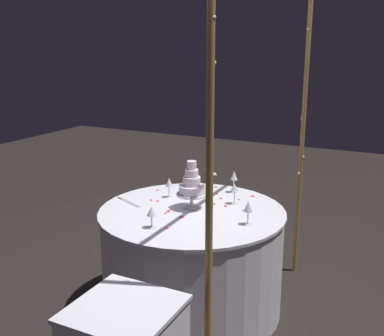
# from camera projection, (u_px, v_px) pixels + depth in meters

# --- Properties ---
(ground_plane) EXTENTS (12.00, 12.00, 0.00)m
(ground_plane) POSITION_uv_depth(u_px,v_px,m) (192.00, 306.00, 3.46)
(ground_plane) COLOR black
(decorative_arch) EXTENTS (1.85, 0.05, 2.26)m
(decorative_arch) POSITION_uv_depth(u_px,v_px,m) (270.00, 119.00, 2.86)
(decorative_arch) COLOR olive
(decorative_arch) RESTS_ON ground
(main_table) EXTENTS (1.32, 1.32, 0.77)m
(main_table) POSITION_uv_depth(u_px,v_px,m) (192.00, 260.00, 3.37)
(main_table) COLOR white
(main_table) RESTS_ON ground
(tiered_cake) EXTENTS (0.22, 0.22, 0.35)m
(tiered_cake) POSITION_uv_depth(u_px,v_px,m) (192.00, 185.00, 3.27)
(tiered_cake) COLOR silver
(tiered_cake) RESTS_ON main_table
(wine_glass_0) EXTENTS (0.06, 0.06, 0.14)m
(wine_glass_0) POSITION_uv_depth(u_px,v_px,m) (152.00, 212.00, 2.93)
(wine_glass_0) COLOR silver
(wine_glass_0) RESTS_ON main_table
(wine_glass_1) EXTENTS (0.06, 0.06, 0.15)m
(wine_glass_1) POSITION_uv_depth(u_px,v_px,m) (235.00, 189.00, 3.37)
(wine_glass_1) COLOR silver
(wine_glass_1) RESTS_ON main_table
(wine_glass_2) EXTENTS (0.06, 0.06, 0.16)m
(wine_glass_2) POSITION_uv_depth(u_px,v_px,m) (191.00, 183.00, 3.49)
(wine_glass_2) COLOR silver
(wine_glass_2) RESTS_ON main_table
(wine_glass_3) EXTENTS (0.06, 0.06, 0.18)m
(wine_glass_3) POSITION_uv_depth(u_px,v_px,m) (234.00, 177.00, 3.63)
(wine_glass_3) COLOR silver
(wine_glass_3) RESTS_ON main_table
(wine_glass_4) EXTENTS (0.06, 0.06, 0.16)m
(wine_glass_4) POSITION_uv_depth(u_px,v_px,m) (248.00, 208.00, 2.98)
(wine_glass_4) COLOR silver
(wine_glass_4) RESTS_ON main_table
(wine_glass_5) EXTENTS (0.06, 0.06, 0.15)m
(wine_glass_5) POSITION_uv_depth(u_px,v_px,m) (169.00, 183.00, 3.52)
(wine_glass_5) COLOR silver
(wine_glass_5) RESTS_ON main_table
(cake_knife) EXTENTS (0.14, 0.28, 0.01)m
(cake_knife) POSITION_uv_depth(u_px,v_px,m) (128.00, 201.00, 3.44)
(cake_knife) COLOR silver
(cake_knife) RESTS_ON main_table
(rose_petal_0) EXTENTS (0.03, 0.04, 0.00)m
(rose_petal_0) POSITION_uv_depth(u_px,v_px,m) (253.00, 196.00, 3.56)
(rose_petal_0) COLOR #E02D47
(rose_petal_0) RESTS_ON main_table
(rose_petal_1) EXTENTS (0.03, 0.03, 0.00)m
(rose_petal_1) POSITION_uv_depth(u_px,v_px,m) (171.00, 209.00, 3.28)
(rose_petal_1) COLOR #E02D47
(rose_petal_1) RESTS_ON main_table
(rose_petal_2) EXTENTS (0.03, 0.03, 0.00)m
(rose_petal_2) POSITION_uv_depth(u_px,v_px,m) (239.00, 200.00, 3.48)
(rose_petal_2) COLOR #E02D47
(rose_petal_2) RESTS_ON main_table
(rose_petal_3) EXTENTS (0.03, 0.04, 0.00)m
(rose_petal_3) POSITION_uv_depth(u_px,v_px,m) (182.00, 217.00, 3.13)
(rose_petal_3) COLOR #E02D47
(rose_petal_3) RESTS_ON main_table
(rose_petal_4) EXTENTS (0.03, 0.04, 0.00)m
(rose_petal_4) POSITION_uv_depth(u_px,v_px,m) (226.00, 206.00, 3.35)
(rose_petal_4) COLOR #E02D47
(rose_petal_4) RESTS_ON main_table
(rose_petal_5) EXTENTS (0.03, 0.03, 0.00)m
(rose_petal_5) POSITION_uv_depth(u_px,v_px,m) (158.00, 201.00, 3.45)
(rose_petal_5) COLOR #E02D47
(rose_petal_5) RESTS_ON main_table
(rose_petal_6) EXTENTS (0.03, 0.04, 0.00)m
(rose_petal_6) POSITION_uv_depth(u_px,v_px,m) (151.00, 200.00, 3.47)
(rose_petal_6) COLOR #E02D47
(rose_petal_6) RESTS_ON main_table
(rose_petal_7) EXTENTS (0.05, 0.04, 0.00)m
(rose_petal_7) POSITION_uv_depth(u_px,v_px,m) (168.00, 211.00, 3.24)
(rose_petal_7) COLOR #E02D47
(rose_petal_7) RESTS_ON main_table
(rose_petal_8) EXTENTS (0.03, 0.03, 0.00)m
(rose_petal_8) POSITION_uv_depth(u_px,v_px,m) (166.00, 213.00, 3.20)
(rose_petal_8) COLOR #E02D47
(rose_petal_8) RESTS_ON main_table
(rose_petal_9) EXTENTS (0.04, 0.03, 0.00)m
(rose_petal_9) POSITION_uv_depth(u_px,v_px,m) (217.00, 194.00, 3.61)
(rose_petal_9) COLOR #E02D47
(rose_petal_9) RESTS_ON main_table
(rose_petal_10) EXTENTS (0.04, 0.03, 0.00)m
(rose_petal_10) POSITION_uv_depth(u_px,v_px,m) (158.00, 190.00, 3.71)
(rose_petal_10) COLOR #E02D47
(rose_petal_10) RESTS_ON main_table
(rose_petal_11) EXTENTS (0.02, 0.03, 0.00)m
(rose_petal_11) POSITION_uv_depth(u_px,v_px,m) (167.00, 228.00, 2.94)
(rose_petal_11) COLOR #E02D47
(rose_petal_11) RESTS_ON main_table
(rose_petal_12) EXTENTS (0.04, 0.03, 0.00)m
(rose_petal_12) POSITION_uv_depth(u_px,v_px,m) (216.00, 187.00, 3.80)
(rose_petal_12) COLOR #E02D47
(rose_petal_12) RESTS_ON main_table
(rose_petal_13) EXTENTS (0.03, 0.03, 0.00)m
(rose_petal_13) POSITION_uv_depth(u_px,v_px,m) (201.00, 187.00, 3.79)
(rose_petal_13) COLOR #E02D47
(rose_petal_13) RESTS_ON main_table
(rose_petal_14) EXTENTS (0.03, 0.03, 0.00)m
(rose_petal_14) POSITION_uv_depth(u_px,v_px,m) (221.00, 198.00, 3.51)
(rose_petal_14) COLOR #E02D47
(rose_petal_14) RESTS_ON main_table
(rose_petal_15) EXTENTS (0.02, 0.03, 0.00)m
(rose_petal_15) POSITION_uv_depth(u_px,v_px,m) (244.00, 210.00, 3.26)
(rose_petal_15) COLOR #E02D47
(rose_petal_15) RESTS_ON main_table
(rose_petal_16) EXTENTS (0.04, 0.03, 0.00)m
(rose_petal_16) POSITION_uv_depth(u_px,v_px,m) (214.00, 204.00, 3.39)
(rose_petal_16) COLOR #E02D47
(rose_petal_16) RESTS_ON main_table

